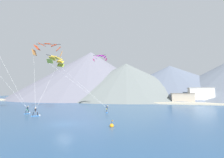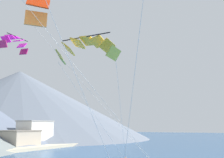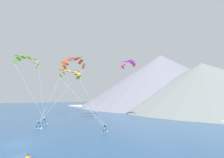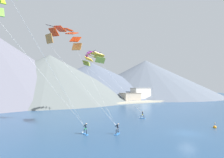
% 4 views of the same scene
% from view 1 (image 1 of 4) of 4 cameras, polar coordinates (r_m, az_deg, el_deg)
% --- Properties ---
extents(ground_plane, '(400.00, 400.00, 0.00)m').
position_cam_1_polar(ground_plane, '(24.33, -17.62, -15.95)').
color(ground_plane, navy).
extents(kitesurfer_near_lead, '(0.63, 1.78, 1.77)m').
position_cam_1_polar(kitesurfer_near_lead, '(38.81, -29.38, -10.61)').
color(kitesurfer_near_lead, '#337FDB').
rests_on(kitesurfer_near_lead, ground).
extents(kitesurfer_near_trail, '(1.59, 1.42, 1.74)m').
position_cam_1_polar(kitesurfer_near_trail, '(34.00, -26.83, -11.61)').
color(kitesurfer_near_trail, '#337FDB').
rests_on(kitesurfer_near_trail, ground).
extents(kitesurfer_mid_center, '(1.01, 1.77, 1.69)m').
position_cam_1_polar(kitesurfer_mid_center, '(35.91, -1.98, -11.84)').
color(kitesurfer_mid_center, '#337FDB').
rests_on(kitesurfer_mid_center, ground).
extents(parafoil_kite_near_trail, '(9.50, 12.56, 17.23)m').
position_cam_1_polar(parafoil_kite_near_trail, '(46.57, -23.24, 10.69)').
color(parafoil_kite_near_trail, '#C17C38').
extents(parafoil_kite_mid_center, '(14.14, 6.20, 12.51)m').
position_cam_1_polar(parafoil_kite_mid_center, '(40.75, -20.31, 6.70)').
color(parafoil_kite_mid_center, olive).
extents(parafoil_kite_distant_high_outer, '(4.97, 1.70, 1.95)m').
position_cam_1_polar(parafoil_kite_distant_high_outer, '(51.42, -4.62, 8.24)').
color(parafoil_kite_distant_high_outer, '#B02063').
extents(race_marker_buoy, '(0.56, 0.56, 1.02)m').
position_cam_1_polar(race_marker_buoy, '(21.26, -0.11, -17.36)').
color(race_marker_buoy, orange).
rests_on(race_marker_buoy, ground).
extents(shoreline_strip, '(180.00, 10.00, 0.70)m').
position_cam_1_polar(shoreline_strip, '(70.06, 5.69, -8.68)').
color(shoreline_strip, beige).
rests_on(shoreline_strip, ground).
extents(shore_building_harbour_front, '(9.06, 6.27, 4.42)m').
position_cam_1_polar(shore_building_harbour_front, '(71.83, 25.16, -6.63)').
color(shore_building_harbour_front, '#A89E8E').
rests_on(shore_building_harbour_front, ground).
extents(shore_building_promenade_mid, '(7.72, 4.52, 4.38)m').
position_cam_1_polar(shore_building_promenade_mid, '(85.17, -18.20, -6.57)').
color(shore_building_promenade_mid, beige).
rests_on(shore_building_promenade_mid, ground).
extents(shore_building_quay_east, '(7.31, 4.63, 3.81)m').
position_cam_1_polar(shore_building_quay_east, '(74.01, 0.29, -7.30)').
color(shore_building_quay_east, beige).
rests_on(shore_building_quay_east, ground).
extents(shore_building_quay_west, '(9.58, 5.43, 6.83)m').
position_cam_1_polar(shore_building_quay_west, '(74.87, 30.71, -5.40)').
color(shore_building_quay_west, silver).
rests_on(shore_building_quay_west, ground).
extents(shore_building_old_town, '(8.48, 4.57, 6.75)m').
position_cam_1_polar(shore_building_old_town, '(83.43, -13.16, -5.92)').
color(shore_building_old_town, silver).
rests_on(shore_building_old_town, ground).
extents(mountain_peak_central_summit, '(122.90, 122.90, 39.91)m').
position_cam_1_polar(mountain_peak_central_summit, '(130.61, -8.14, 1.60)').
color(mountain_peak_central_summit, slate).
rests_on(mountain_peak_central_summit, ground).
extents(mountain_peak_east_shoulder, '(108.01, 108.01, 24.93)m').
position_cam_1_polar(mountain_peak_east_shoulder, '(120.66, 21.29, -1.12)').
color(mountain_peak_east_shoulder, slate).
rests_on(mountain_peak_east_shoulder, ground).
extents(mountain_peak_far_spur, '(99.35, 99.35, 26.01)m').
position_cam_1_polar(mountain_peak_far_spur, '(110.01, 5.42, -0.81)').
color(mountain_peak_far_spur, slate).
rests_on(mountain_peak_far_spur, ground).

